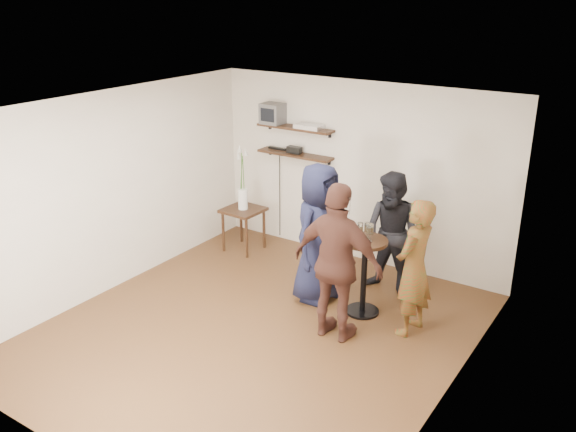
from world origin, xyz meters
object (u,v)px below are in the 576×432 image
Objects in this scene: radio at (294,150)px; drinks_table at (364,266)px; person_dark at (393,235)px; crt_monitor at (273,113)px; person_brown at (338,263)px; person_plaid at (414,268)px; person_navy at (318,233)px; side_table at (243,215)px; dvd_deck at (309,127)px.

radio reaches higher than drinks_table.
drinks_table is 0.59× the size of person_dark.
person_brown is at bearing -41.50° from crt_monitor.
person_plaid is 0.90× the size of person_navy.
person_brown is at bearing -87.62° from person_dark.
side_table is 2.50m from drinks_table.
person_plaid is at bearing -28.95° from radio.
person_plaid reaches higher than radio.
side_table is 0.36× the size of person_brown.
crt_monitor is at bearing -40.92° from person_brown.
person_navy is 0.94m from person_brown.
person_plaid reaches higher than side_table.
crt_monitor is 2.93m from drinks_table.
dvd_deck is at bearing 0.00° from crt_monitor.
person_brown is at bearing -41.57° from person_plaid.
dvd_deck is at bearing 0.00° from radio.
person_navy is (1.73, -0.71, 0.35)m from side_table.
crt_monitor reaches higher than person_navy.
crt_monitor reaches higher than side_table.
drinks_table is (1.59, -1.30, -1.27)m from dvd_deck.
person_plaid is at bearing -31.62° from dvd_deck.
drinks_table is (2.22, -1.30, -1.39)m from crt_monitor.
person_brown is (-0.07, -1.32, 0.10)m from person_dark.
person_plaid is at bearing -15.04° from side_table.
crt_monitor reaches higher than person_plaid.
radio is 0.33× the size of side_table.
crt_monitor is 0.20× the size of person_plaid.
radio is at bearing 44.35° from person_navy.
person_dark reaches higher than person_plaid.
radio is at bearing -46.20° from person_brown.
person_navy is (1.56, -1.28, -1.12)m from crt_monitor.
side_table is (-0.54, -0.57, -0.97)m from radio.
drinks_table is at bearing -39.18° from dvd_deck.
side_table is at bearing -106.55° from crt_monitor.
person_brown is (2.38, -1.39, 0.37)m from side_table.
dvd_deck is 0.25× the size of person_dark.
side_table is 0.68× the size of drinks_table.
person_navy is (-1.31, 0.10, 0.09)m from person_plaid.
crt_monitor is 3.41m from person_plaid.
person_brown reaches higher than person_plaid.
crt_monitor reaches higher than radio.
side_table is at bearing -133.74° from radio.
radio is (0.37, 0.00, -0.50)m from crt_monitor.
crt_monitor is 0.80× the size of dvd_deck.
dvd_deck reaches higher than radio.
person_navy is (1.19, -1.28, -0.62)m from radio.
person_dark is (0.06, 0.66, 0.19)m from drinks_table.
person_plaid is at bearing -46.05° from person_dark.
drinks_table is 0.69m from person_dark.
crt_monitor is 0.17× the size of person_brown.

